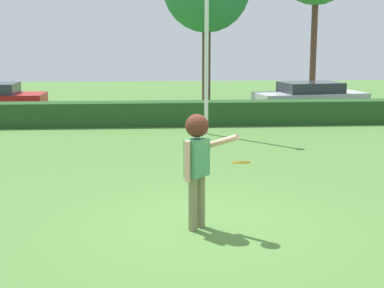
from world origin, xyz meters
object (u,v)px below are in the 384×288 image
frisbee (241,163)px  parked_car_silver (310,97)px  person (197,156)px  lamppost (207,8)px

frisbee → parked_car_silver: (4.83, 13.18, -0.44)m
person → parked_car_silver: bearing=67.0°
lamppost → parked_car_silver: bearing=42.9°
person → frisbee: 0.71m
person → lamppost: (1.00, 8.69, 2.64)m
frisbee → lamppost: size_ratio=0.04×
person → lamppost: size_ratio=0.26×
lamppost → parked_car_silver: (4.44, 4.13, -3.11)m
frisbee → lamppost: bearing=87.6°
person → lamppost: lamppost is taller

